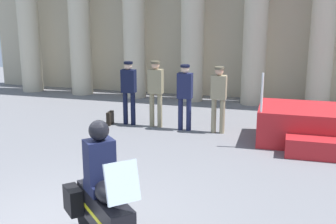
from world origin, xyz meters
TOP-DOWN VIEW (x-y plane):
  - colonnade_backdrop at (0.01, 9.69)m, footprint 15.83×1.60m
  - reviewing_stand at (3.96, 5.39)m, footprint 2.91×2.13m
  - officer_in_row_0 at (-1.00, 5.82)m, footprint 0.39×0.24m
  - officer_in_row_1 at (-0.23, 5.80)m, footprint 0.39×0.24m
  - officer_in_row_2 at (0.58, 5.70)m, footprint 0.39×0.24m
  - officer_in_row_3 at (1.46, 5.67)m, footprint 0.39×0.24m
  - motorcycle_with_rider at (0.89, -0.33)m, footprint 1.54×1.58m
  - briefcase_on_ground at (-1.50, 5.67)m, footprint 0.10×0.32m

SIDE VIEW (x-z plane):
  - briefcase_on_ground at x=-1.50m, z-range 0.00..0.36m
  - reviewing_stand at x=3.96m, z-range -0.47..1.29m
  - motorcycle_with_rider at x=0.89m, z-range -0.16..1.74m
  - officer_in_row_3 at x=1.46m, z-range 0.16..1.87m
  - officer_in_row_2 at x=0.58m, z-range 0.15..1.88m
  - officer_in_row_0 at x=-1.00m, z-range 0.16..1.89m
  - officer_in_row_1 at x=-0.23m, z-range 0.16..1.94m
  - colonnade_backdrop at x=0.01m, z-range 0.17..6.34m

